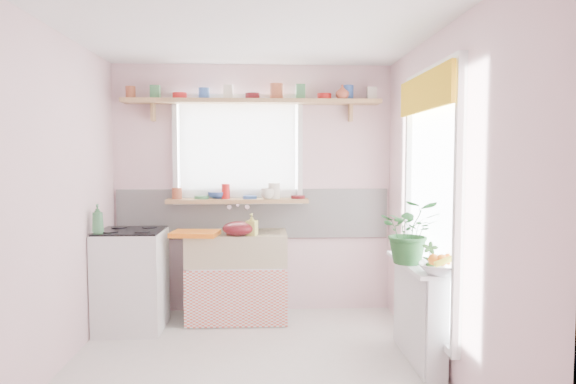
{
  "coord_description": "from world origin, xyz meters",
  "views": [
    {
      "loc": [
        0.12,
        -3.62,
        1.58
      ],
      "look_at": [
        0.31,
        0.55,
        1.29
      ],
      "focal_mm": 32.0,
      "sensor_mm": 36.0,
      "label": 1
    }
  ],
  "objects": [
    {
      "name": "room",
      "position": [
        0.66,
        0.86,
        1.37
      ],
      "size": [
        3.2,
        3.2,
        3.2
      ],
      "color": "silver",
      "rests_on": "ground"
    },
    {
      "name": "sink_unit",
      "position": [
        -0.15,
        1.29,
        0.43
      ],
      "size": [
        0.95,
        0.65,
        1.11
      ],
      "color": "white",
      "rests_on": "ground"
    },
    {
      "name": "cooker",
      "position": [
        -1.1,
        1.05,
        0.46
      ],
      "size": [
        0.58,
        0.58,
        0.93
      ],
      "color": "white",
      "rests_on": "ground"
    },
    {
      "name": "radiator_ledge",
      "position": [
        1.3,
        0.2,
        0.4
      ],
      "size": [
        0.22,
        0.95,
        0.78
      ],
      "color": "white",
      "rests_on": "ground"
    },
    {
      "name": "windowsill",
      "position": [
        -0.15,
        1.48,
        1.14
      ],
      "size": [
        1.4,
        0.22,
        0.04
      ],
      "primitive_type": "cube",
      "color": "tan",
      "rests_on": "room"
    },
    {
      "name": "pine_shelf",
      "position": [
        0.0,
        1.47,
        2.12
      ],
      "size": [
        2.52,
        0.24,
        0.04
      ],
      "primitive_type": "cube",
      "color": "tan",
      "rests_on": "room"
    },
    {
      "name": "shelf_crockery",
      "position": [
        -0.0,
        1.47,
        2.2
      ],
      "size": [
        2.47,
        0.11,
        0.12
      ],
      "color": "#A55133",
      "rests_on": "pine_shelf"
    },
    {
      "name": "sill_crockery",
      "position": [
        -0.2,
        1.48,
        1.21
      ],
      "size": [
        1.35,
        0.11,
        0.12
      ],
      "color": "#A55133",
      "rests_on": "windowsill"
    },
    {
      "name": "dish_tray",
      "position": [
        -0.53,
        1.1,
        0.87
      ],
      "size": [
        0.46,
        0.37,
        0.04
      ],
      "primitive_type": "cube",
      "rotation": [
        0.0,
        0.0,
        -0.13
      ],
      "color": "orange",
      "rests_on": "sink_unit"
    },
    {
      "name": "colander",
      "position": [
        -0.13,
        1.1,
        0.92
      ],
      "size": [
        0.37,
        0.37,
        0.13
      ],
      "primitive_type": "ellipsoid",
      "rotation": [
        0.0,
        0.0,
        -0.33
      ],
      "color": "#5D0F17",
      "rests_on": "sink_unit"
    },
    {
      "name": "jade_plant",
      "position": [
        1.21,
        0.15,
        1.02
      ],
      "size": [
        0.51,
        0.47,
        0.49
      ],
      "primitive_type": "imported",
      "rotation": [
        0.0,
        0.0,
        -0.23
      ],
      "color": "#265F2A",
      "rests_on": "radiator_ledge"
    },
    {
      "name": "fruit_bowl",
      "position": [
        1.33,
        -0.2,
        0.81
      ],
      "size": [
        0.4,
        0.4,
        0.08
      ],
      "primitive_type": "imported",
      "rotation": [
        0.0,
        0.0,
        -0.4
      ],
      "color": "silver",
      "rests_on": "radiator_ledge"
    },
    {
      "name": "herb_pot",
      "position": [
        1.28,
        -0.12,
        0.88
      ],
      "size": [
        0.13,
        0.11,
        0.21
      ],
      "primitive_type": "imported",
      "rotation": [
        0.0,
        0.0,
        -0.32
      ],
      "color": "#316026",
      "rests_on": "radiator_ledge"
    },
    {
      "name": "soap_bottle_sink",
      "position": [
        -0.0,
        1.1,
        0.95
      ],
      "size": [
        0.12,
        0.12,
        0.21
      ],
      "primitive_type": "imported",
      "rotation": [
        0.0,
        0.0,
        -0.32
      ],
      "color": "#D7D860",
      "rests_on": "sink_unit"
    },
    {
      "name": "sill_cup",
      "position": [
        0.14,
        1.42,
        1.21
      ],
      "size": [
        0.15,
        0.15,
        0.11
      ],
      "primitive_type": "imported",
      "rotation": [
        0.0,
        0.0,
        -0.14
      ],
      "color": "beige",
      "rests_on": "windowsill"
    },
    {
      "name": "sill_bowl",
      "position": [
        -0.35,
        1.54,
        1.19
      ],
      "size": [
        0.23,
        0.23,
        0.07
      ],
      "primitive_type": "imported",
      "rotation": [
        0.0,
        0.0,
        0.08
      ],
      "color": "#2F4C9A",
      "rests_on": "windowsill"
    },
    {
      "name": "shelf_vase",
      "position": [
        0.88,
        1.41,
        2.21
      ],
      "size": [
        0.17,
        0.17,
        0.14
      ],
      "primitive_type": "imported",
      "rotation": [
        0.0,
        0.0,
        0.3
      ],
      "color": "#A54932",
      "rests_on": "pine_shelf"
    },
    {
      "name": "cooker_bottle",
      "position": [
        -1.32,
        0.83,
        1.04
      ],
      "size": [
        0.11,
        0.12,
        0.26
      ],
      "primitive_type": "imported",
      "rotation": [
        0.0,
        0.0,
        0.17
      ],
      "color": "#40814F",
      "rests_on": "cooker"
    },
    {
      "name": "fruit",
      "position": [
        1.34,
        -0.19,
        0.87
      ],
      "size": [
        0.2,
        0.14,
        0.1
      ],
      "color": "orange",
      "rests_on": "fruit_bowl"
    }
  ]
}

